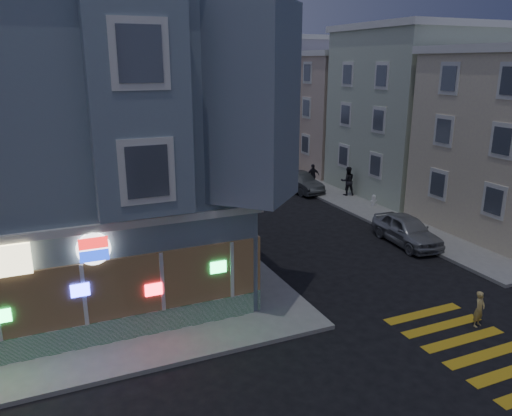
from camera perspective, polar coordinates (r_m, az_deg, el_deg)
ground at (r=14.95m, az=2.98°, el=-19.48°), size 120.00×120.00×0.00m
sidewalk_ne at (r=45.05m, az=16.41°, el=4.61°), size 24.00×42.00×0.15m
corner_building at (r=21.99m, az=-24.77°, el=7.23°), size 14.60×14.60×11.40m
row_house_b at (r=36.80m, az=19.79°, el=10.22°), size 12.00×8.60×10.50m
row_house_c at (r=43.85m, az=11.62°, el=10.69°), size 12.00×8.60×9.00m
row_house_d at (r=51.41m, az=5.83°, el=12.57°), size 12.00×8.60×10.50m
utility_pole at (r=39.15m, az=3.27°, el=10.56°), size 2.20×0.30×9.00m
street_tree_near at (r=44.73m, az=-0.01°, el=10.21°), size 3.00×3.00×5.30m
street_tree_far at (r=52.13m, az=-3.57°, el=11.06°), size 3.00×3.00×5.30m
running_child at (r=18.97m, az=24.17°, el=-10.48°), size 0.54×0.43×1.28m
pedestrian_a at (r=33.82m, az=10.43°, el=3.06°), size 1.10×0.97×1.92m
pedestrian_b at (r=35.61m, az=6.52°, el=3.69°), size 1.02×0.51×1.67m
parked_car_a at (r=25.86m, az=16.85°, el=-2.41°), size 2.07×4.43×1.47m
parked_car_b at (r=34.84m, az=4.95°, el=2.94°), size 2.00×4.33×1.38m
parked_car_c at (r=39.38m, az=1.36°, el=4.52°), size 1.85×4.50×1.30m
parked_car_d at (r=43.35m, az=-4.07°, el=5.49°), size 2.42×4.41×1.17m
traffic_signal at (r=17.55m, az=-3.73°, el=-2.10°), size 0.57×0.51×4.51m
fire_hydrant at (r=31.65m, az=13.29°, el=0.89°), size 0.42×0.24×0.73m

